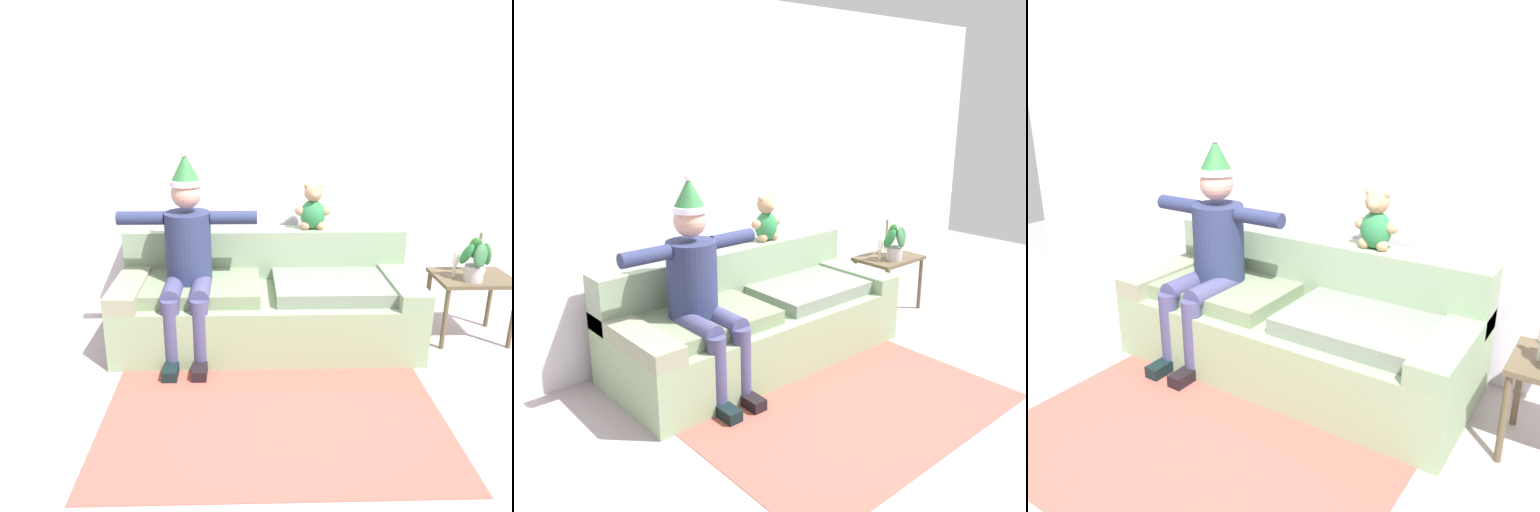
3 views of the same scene
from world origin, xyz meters
TOP-DOWN VIEW (x-y plane):
  - ground_plane at (0.00, 0.00)m, footprint 10.00×10.00m
  - back_wall at (0.00, 1.55)m, footprint 7.00×0.10m
  - couch at (0.00, 1.01)m, footprint 2.27×0.93m
  - person_seated at (-0.58, 0.84)m, footprint 1.02×0.77m
  - teddy_bear at (0.39, 1.30)m, footprint 0.29×0.17m
  - area_rug at (0.00, -0.06)m, footprint 2.06×1.28m

SIDE VIEW (x-z plane):
  - ground_plane at x=0.00m, z-range 0.00..0.00m
  - area_rug at x=0.00m, z-range 0.00..0.01m
  - couch at x=0.00m, z-range -0.09..0.73m
  - person_seated at x=-0.58m, z-range 0.01..1.51m
  - teddy_bear at x=0.39m, z-range 0.80..1.18m
  - back_wall at x=0.00m, z-range 0.00..2.70m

